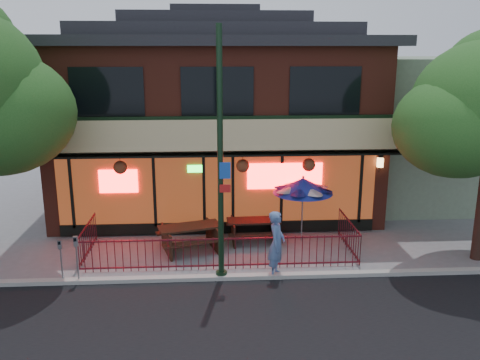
% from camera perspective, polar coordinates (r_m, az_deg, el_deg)
% --- Properties ---
extents(ground, '(80.00, 80.00, 0.00)m').
position_cam_1_polar(ground, '(15.19, -2.13, -10.26)').
color(ground, gray).
rests_on(ground, ground).
extents(curb, '(80.00, 0.25, 0.12)m').
position_cam_1_polar(curb, '(14.71, -2.09, -10.87)').
color(curb, '#999993').
rests_on(curb, ground).
extents(restaurant_building, '(12.96, 9.49, 8.05)m').
position_cam_1_polar(restaurant_building, '(21.02, -2.71, 8.41)').
color(restaurant_building, maroon).
rests_on(restaurant_building, ground).
extents(neighbor_building, '(6.00, 7.00, 6.00)m').
position_cam_1_polar(neighbor_building, '(23.64, 19.78, 5.51)').
color(neighbor_building, gray).
rests_on(neighbor_building, ground).
extents(patio_fence, '(8.44, 2.62, 1.00)m').
position_cam_1_polar(patio_fence, '(15.40, -2.20, -7.35)').
color(patio_fence, '#50111B').
rests_on(patio_fence, ground).
extents(street_light, '(0.43, 0.32, 7.00)m').
position_cam_1_polar(street_light, '(13.77, -2.21, 1.00)').
color(street_light, black).
rests_on(street_light, ground).
extents(picnic_table_left, '(2.31, 2.00, 0.84)m').
position_cam_1_polar(picnic_table_left, '(16.57, -5.65, -6.08)').
color(picnic_table_left, '#361F13').
rests_on(picnic_table_left, ground).
extents(picnic_table_right, '(1.83, 1.43, 0.77)m').
position_cam_1_polar(picnic_table_right, '(17.28, 1.53, -5.31)').
color(picnic_table_right, black).
rests_on(picnic_table_right, ground).
extents(patio_umbrella, '(2.00, 2.00, 2.28)m').
position_cam_1_polar(patio_umbrella, '(17.03, 7.08, -0.62)').
color(patio_umbrella, gray).
rests_on(patio_umbrella, ground).
extents(pedestrian, '(0.68, 0.83, 1.95)m').
position_cam_1_polar(pedestrian, '(14.60, 4.13, -7.19)').
color(pedestrian, '#506BA0').
rests_on(pedestrian, ground).
extents(parking_meter_near, '(0.14, 0.13, 1.39)m').
position_cam_1_polar(parking_meter_near, '(14.85, -17.89, -7.66)').
color(parking_meter_near, '#919399').
rests_on(parking_meter_near, ground).
extents(parking_meter_far, '(0.12, 0.11, 1.26)m').
position_cam_1_polar(parking_meter_far, '(15.07, -19.50, -7.81)').
color(parking_meter_far, gray).
rests_on(parking_meter_far, ground).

